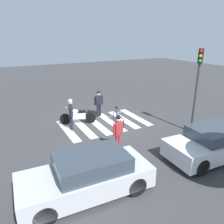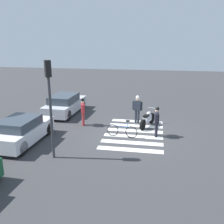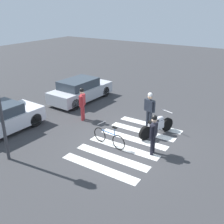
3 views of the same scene
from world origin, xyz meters
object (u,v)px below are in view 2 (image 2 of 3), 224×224
object	(u,v)px
car_white_van	(21,131)
car_silver_sedan	(65,104)
police_motorcycle	(147,119)
leaning_bicycle	(122,131)
traffic_light_pole	(50,95)
officer_on_foot	(157,120)
pedestrian_bystander	(83,110)
officer_by_motorcycle	(137,107)

from	to	relation	value
car_white_van	car_silver_sedan	size ratio (longest dim) A/B	0.92
police_motorcycle	leaning_bicycle	xyz separation A→B (m)	(-2.02, 1.31, -0.09)
leaning_bicycle	traffic_light_pole	bearing A→B (deg)	137.63
police_motorcycle	officer_on_foot	distance (m)	1.79
pedestrian_bystander	car_silver_sedan	bearing A→B (deg)	41.06
officer_on_foot	officer_by_motorcycle	xyz separation A→B (m)	(2.25, 1.23, 0.05)
police_motorcycle	officer_on_foot	size ratio (longest dim) A/B	1.20
officer_by_motorcycle	car_white_van	bearing A→B (deg)	127.55
officer_on_foot	officer_by_motorcycle	bearing A→B (deg)	28.75
pedestrian_bystander	officer_by_motorcycle	bearing A→B (deg)	-71.32
officer_by_motorcycle	car_silver_sedan	bearing A→B (deg)	77.23
police_motorcycle	car_silver_sedan	size ratio (longest dim) A/B	0.47
leaning_bicycle	officer_on_foot	xyz separation A→B (m)	(0.39, -1.85, 0.61)
police_motorcycle	leaning_bicycle	bearing A→B (deg)	147.06
leaning_bicycle	pedestrian_bystander	distance (m)	3.13
leaning_bicycle	officer_on_foot	bearing A→B (deg)	-78.00
car_silver_sedan	officer_by_motorcycle	bearing A→B (deg)	-102.77
car_white_van	traffic_light_pole	bearing A→B (deg)	-120.11
officer_on_foot	pedestrian_bystander	xyz separation A→B (m)	(1.14, 4.51, 0.02)
police_motorcycle	officer_by_motorcycle	bearing A→B (deg)	47.59
officer_on_foot	pedestrian_bystander	size ratio (longest dim) A/B	0.98
car_white_van	officer_on_foot	bearing A→B (deg)	-73.05
leaning_bicycle	officer_by_motorcycle	xyz separation A→B (m)	(2.64, -0.62, 0.66)
leaning_bicycle	officer_on_foot	distance (m)	1.99
pedestrian_bystander	car_silver_sedan	size ratio (longest dim) A/B	0.40
car_white_van	traffic_light_pole	world-z (taller)	traffic_light_pole
leaning_bicycle	pedestrian_bystander	world-z (taller)	pedestrian_bystander
police_motorcycle	officer_by_motorcycle	distance (m)	1.09
pedestrian_bystander	car_white_van	xyz separation A→B (m)	(-3.24, 2.38, -0.34)
pedestrian_bystander	police_motorcycle	bearing A→B (deg)	-83.07
leaning_bicycle	car_silver_sedan	bearing A→B (deg)	50.54
officer_by_motorcycle	car_silver_sedan	size ratio (longest dim) A/B	0.41
officer_by_motorcycle	police_motorcycle	bearing A→B (deg)	-132.41
officer_on_foot	car_silver_sedan	bearing A→B (deg)	62.14
pedestrian_bystander	car_silver_sedan	distance (m)	3.08
leaning_bicycle	officer_by_motorcycle	world-z (taller)	officer_by_motorcycle
leaning_bicycle	car_white_van	world-z (taller)	car_white_van
police_motorcycle	traffic_light_pole	distance (m)	6.93
officer_by_motorcycle	officer_on_foot	bearing A→B (deg)	-151.25
officer_by_motorcycle	traffic_light_pole	bearing A→B (deg)	149.19
police_motorcycle	car_white_van	distance (m)	7.35
officer_by_motorcycle	pedestrian_bystander	distance (m)	3.46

